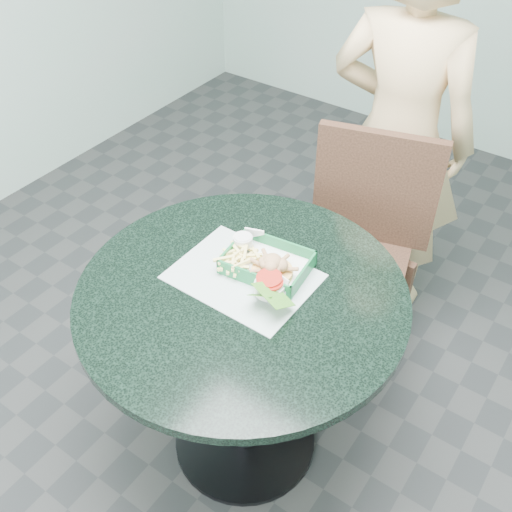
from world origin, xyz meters
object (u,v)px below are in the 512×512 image
Objects in this scene: diner_person at (400,127)px; crab_sandwich at (270,272)px; food_basket at (267,270)px; sauce_ramekin at (246,244)px; dining_chair at (356,239)px; cafe_table at (243,335)px.

crab_sandwich is (0.02, -0.91, -0.04)m from diner_person.
sauce_ramekin is at bearing 163.29° from food_basket.
dining_chair is 0.60m from food_basket.
diner_person is at bearing 79.01° from dining_chair.
cafe_table is at bearing -115.35° from crab_sandwich.
cafe_table is 3.97× the size of food_basket.
cafe_table is at bearing -109.39° from dining_chair.
sauce_ramekin is (-0.10, 0.03, 0.03)m from food_basket.
food_basket is at bearing -109.33° from dining_chair.
food_basket is at bearing 135.47° from crab_sandwich.
cafe_table is 0.57× the size of diner_person.
dining_chair is 0.64m from crab_sandwich.
sauce_ramekin is (-0.09, 0.15, 0.22)m from cafe_table.
cafe_table is 0.66m from dining_chair.
diner_person is 14.01× the size of crab_sandwich.
crab_sandwich is at bearing -44.53° from food_basket.
cafe_table is at bearing 83.62° from diner_person.
diner_person is 7.02× the size of food_basket.
dining_chair is 7.73× the size of crab_sandwich.
crab_sandwich is at bearing 86.04° from diner_person.
cafe_table is 16.11× the size of sauce_ramekin.
crab_sandwich is (-0.00, -0.58, 0.27)m from dining_chair.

